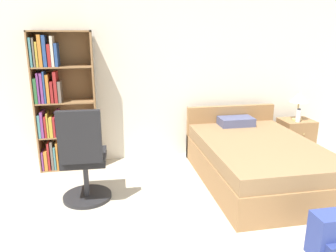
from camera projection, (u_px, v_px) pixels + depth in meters
The scene contains 8 objects.
wall_back at pixel (190, 72), 4.93m from camera, with size 9.00×0.06×2.60m.
bookshelf at pixel (57, 101), 4.46m from camera, with size 0.80×0.33×1.90m.
bed at pixel (256, 160), 4.25m from camera, with size 1.38×2.05×0.80m.
office_chair at pixel (84, 160), 3.62m from camera, with size 0.56×0.61×1.12m.
nightstand at pixel (295, 137), 5.18m from camera, with size 0.49×0.43×0.56m.
table_lamp at pixel (299, 98), 4.99m from camera, with size 0.27×0.27×0.43m.
water_bottle at pixel (298, 116), 4.97m from camera, with size 0.07×0.07×0.20m.
backpack_blue at pixel (332, 237), 2.80m from camera, with size 0.34×0.28×0.40m.
Camera 1 is at (-1.25, -1.58, 1.88)m, focal length 35.00 mm.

